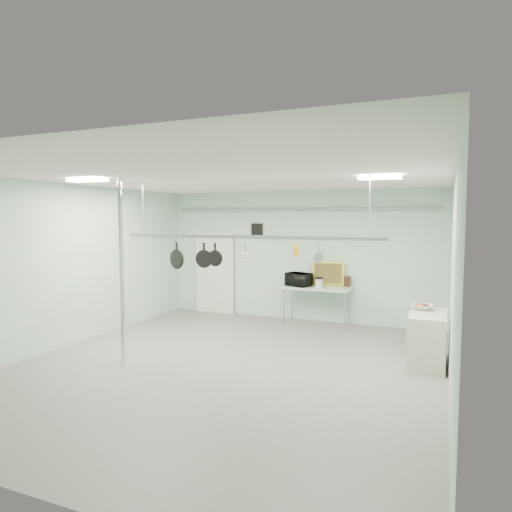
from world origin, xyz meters
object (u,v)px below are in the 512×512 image
at_px(coffee_canister, 319,283).
at_px(fruit_bowl, 422,307).
at_px(pot_rack, 245,235).
at_px(skillet_right, 215,254).
at_px(microwave, 299,279).
at_px(skillet_left, 177,256).
at_px(prep_table, 317,290).
at_px(skillet_mid, 204,256).
at_px(chrome_pole, 122,272).
at_px(side_cabinet, 427,339).

xyz_separation_m(coffee_canister, fruit_bowl, (2.34, -1.75, -0.07)).
xyz_separation_m(pot_rack, skillet_right, (-0.57, 0.00, -0.34)).
xyz_separation_m(microwave, skillet_right, (-0.53, -3.26, 0.82)).
bearing_deg(skillet_left, skillet_right, 18.89).
bearing_deg(skillet_right, prep_table, 73.54).
distance_m(skillet_mid, skillet_right, 0.23).
distance_m(pot_rack, microwave, 3.47).
height_order(chrome_pole, side_cabinet, chrome_pole).
xyz_separation_m(fruit_bowl, skillet_left, (-4.20, -1.38, 0.89)).
bearing_deg(microwave, skillet_right, 102.55).
relative_size(pot_rack, skillet_mid, 10.41).
xyz_separation_m(coffee_canister, skillet_left, (-1.86, -3.14, 0.82)).
relative_size(prep_table, skillet_left, 3.16).
bearing_deg(chrome_pole, microwave, 65.93).
distance_m(microwave, skillet_left, 3.61).
relative_size(chrome_pole, pot_rack, 0.67).
distance_m(fruit_bowl, skillet_mid, 3.99).
height_order(side_cabinet, coffee_canister, coffee_canister).
distance_m(side_cabinet, coffee_canister, 3.24).
bearing_deg(chrome_pole, skillet_left, 59.47).
bearing_deg(prep_table, skillet_left, -118.20).
height_order(skillet_left, skillet_right, same).
relative_size(chrome_pole, microwave, 5.57).
height_order(pot_rack, skillet_mid, pot_rack).
bearing_deg(fruit_bowl, skillet_mid, -159.18).
bearing_deg(side_cabinet, skillet_left, -165.71).
bearing_deg(pot_rack, coffee_canister, 81.11).
xyz_separation_m(prep_table, skillet_right, (-0.97, -3.30, 1.05)).
distance_m(microwave, fruit_bowl, 3.44).
bearing_deg(coffee_canister, microwave, 166.58).
height_order(chrome_pole, prep_table, chrome_pole).
distance_m(side_cabinet, pot_rack, 3.62).
xyz_separation_m(coffee_canister, skillet_right, (-1.06, -3.14, 0.87)).
height_order(side_cabinet, microwave, microwave).
height_order(coffee_canister, skillet_right, skillet_right).
bearing_deg(microwave, coffee_canister, -171.57).
xyz_separation_m(chrome_pole, pot_rack, (1.90, 0.90, 0.63)).
bearing_deg(coffee_canister, skillet_mid, -112.36).
distance_m(side_cabinet, fruit_bowl, 0.58).
bearing_deg(skillet_mid, chrome_pole, -145.00).
height_order(chrome_pole, fruit_bowl, chrome_pole).
height_order(chrome_pole, skillet_right, chrome_pole).
bearing_deg(skillet_right, chrome_pole, -145.84).
bearing_deg(skillet_left, pot_rack, 18.89).
bearing_deg(pot_rack, microwave, 90.70).
xyz_separation_m(prep_table, microwave, (-0.44, -0.04, 0.23)).
relative_size(prep_table, pot_rack, 0.33).
xyz_separation_m(prep_table, pot_rack, (-0.40, -3.30, 1.40)).
bearing_deg(microwave, skillet_mid, 98.74).
relative_size(prep_table, side_cabinet, 1.33).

